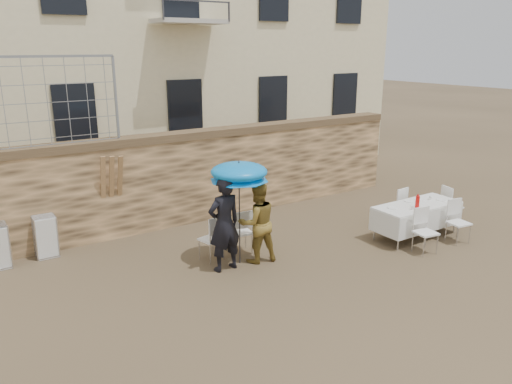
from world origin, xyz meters
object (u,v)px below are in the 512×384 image
chair_stack_right (44,234)px  table_chair_front_left (426,232)px  man_suit (224,224)px  umbrella (239,175)px  couple_chair_right (241,231)px  table_chair_front_right (459,222)px  woman_dress (257,222)px  banquet_table (417,206)px  table_chair_side (452,205)px  couple_chair_left (211,238)px  soda_bottle (417,202)px  table_chair_back (395,206)px

chair_stack_right → table_chair_front_left: bearing=-32.4°
man_suit → umbrella: 0.98m
couple_chair_right → table_chair_front_right: (4.32, -2.13, 0.00)m
woman_dress → banquet_table: (3.77, -0.83, -0.09)m
man_suit → couple_chair_right: man_suit is taller
couple_chair_right → table_chair_side: same height
man_suit → chair_stack_right: bearing=-47.4°
table_chair_side → couple_chair_right: bearing=90.2°
table_chair_front_left → table_chair_side: (2.00, 0.85, 0.00)m
couple_chair_left → chair_stack_right: bearing=-49.9°
couple_chair_right → table_chair_front_right: same height
banquet_table → chair_stack_right: chair_stack_right is taller
man_suit → soda_bottle: 4.43m
umbrella → table_chair_front_left: size_ratio=2.02×
umbrella → chair_stack_right: 4.31m
couple_chair_left → umbrella: bearing=119.0°
man_suit → table_chair_front_left: bearing=154.5°
couple_chair_left → table_chair_front_left: (3.92, -2.13, 0.00)m
table_chair_front_left → chair_stack_right: 7.94m
umbrella → man_suit: bearing=-166.0°
couple_chair_right → table_chair_back: bearing=-179.9°
woman_dress → soda_bottle: 3.70m
table_chair_front_left → couple_chair_left: bearing=160.2°
couple_chair_right → table_chair_side: (5.22, -1.28, 0.00)m
soda_bottle → couple_chair_right: bearing=157.1°
couple_chair_left → couple_chair_right: 0.70m
banquet_table → table_chair_back: bearing=76.0°
couple_chair_left → man_suit: bearing=77.4°
table_chair_side → chair_stack_right: table_chair_side is taller
woman_dress → table_chair_back: bearing=-171.4°
banquet_table → table_chair_front_left: bearing=-128.7°
man_suit → table_chair_side: 5.98m
umbrella → couple_chair_left: 1.48m
woman_dress → table_chair_side: size_ratio=1.72×
man_suit → banquet_table: bearing=166.0°
woman_dress → table_chair_back: 3.99m
umbrella → table_chair_front_left: (3.52, -1.68, -1.35)m
woman_dress → soda_bottle: size_ratio=6.34×
banquet_table → table_chair_back: table_chair_back is taller
banquet_table → table_chair_front_left: 0.99m
couple_chair_left → woman_dress: bearing=131.2°
couple_chair_right → chair_stack_right: size_ratio=1.04×
table_chair_back → chair_stack_right: size_ratio=1.04×
man_suit → soda_bottle: bearing=163.6°
couple_chair_right → table_chair_side: size_ratio=1.00×
umbrella → table_chair_front_left: umbrella is taller
soda_bottle → table_chair_front_left: soda_bottle is taller
table_chair_front_left → chair_stack_right: bearing=156.3°
table_chair_front_right → table_chair_front_left: bearing=-172.2°
umbrella → table_chair_side: 5.74m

